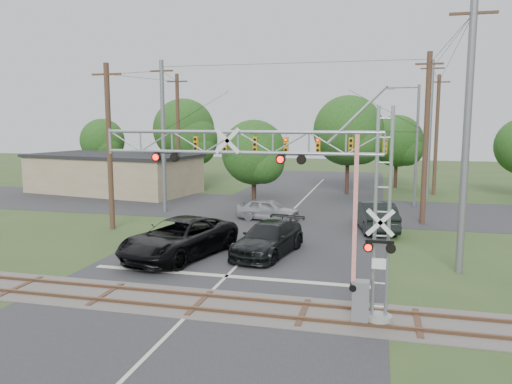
% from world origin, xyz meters
% --- Properties ---
extents(ground, '(160.00, 160.00, 0.00)m').
position_xyz_m(ground, '(0.00, 0.00, 0.00)').
color(ground, '#304620').
rests_on(ground, ground).
extents(road_main, '(14.00, 90.00, 0.02)m').
position_xyz_m(road_main, '(0.00, 10.00, 0.01)').
color(road_main, '#29292C').
rests_on(road_main, ground).
extents(road_cross, '(90.00, 12.00, 0.02)m').
position_xyz_m(road_cross, '(0.00, 24.00, 0.01)').
color(road_cross, '#29292C').
rests_on(road_cross, ground).
extents(railroad_track, '(90.00, 3.20, 0.17)m').
position_xyz_m(railroad_track, '(0.00, 2.00, 0.03)').
color(railroad_track, '#545049').
rests_on(railroad_track, ground).
extents(crossing_gantry, '(10.58, 0.95, 7.45)m').
position_xyz_m(crossing_gantry, '(3.56, 1.64, 4.58)').
color(crossing_gantry, gray).
rests_on(crossing_gantry, ground).
extents(traffic_signal_span, '(19.34, 0.36, 11.50)m').
position_xyz_m(traffic_signal_span, '(0.88, 20.00, 5.66)').
color(traffic_signal_span, slate).
rests_on(traffic_signal_span, ground).
extents(pickup_black, '(5.03, 7.78, 1.99)m').
position_xyz_m(pickup_black, '(-3.35, 8.11, 1.00)').
color(pickup_black, black).
rests_on(pickup_black, ground).
extents(car_dark, '(3.44, 6.18, 1.69)m').
position_xyz_m(car_dark, '(1.00, 9.68, 0.85)').
color(car_dark, black).
rests_on(car_dark, ground).
extents(sedan_silver, '(4.63, 2.19, 1.53)m').
position_xyz_m(sedan_silver, '(-1.04, 18.82, 0.76)').
color(sedan_silver, gray).
rests_on(sedan_silver, ground).
extents(suv_dark, '(3.12, 6.06, 1.90)m').
position_xyz_m(suv_dark, '(6.38, 17.11, 0.95)').
color(suv_dark, black).
rests_on(suv_dark, ground).
extents(commercial_building, '(17.49, 11.00, 3.80)m').
position_xyz_m(commercial_building, '(-18.97, 28.97, 1.91)').
color(commercial_building, '#8B7D5C').
rests_on(commercial_building, ground).
extents(streetlight, '(2.64, 0.28, 9.90)m').
position_xyz_m(streetlight, '(9.22, 27.24, 5.54)').
color(streetlight, slate).
rests_on(streetlight, ground).
extents(utility_poles, '(25.41, 26.46, 12.29)m').
position_xyz_m(utility_poles, '(2.56, 23.35, 5.90)').
color(utility_poles, '#42281E').
rests_on(utility_poles, ground).
extents(treeline, '(57.24, 27.04, 9.48)m').
position_xyz_m(treeline, '(-1.51, 33.10, 5.32)').
color(treeline, '#372219').
rests_on(treeline, ground).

